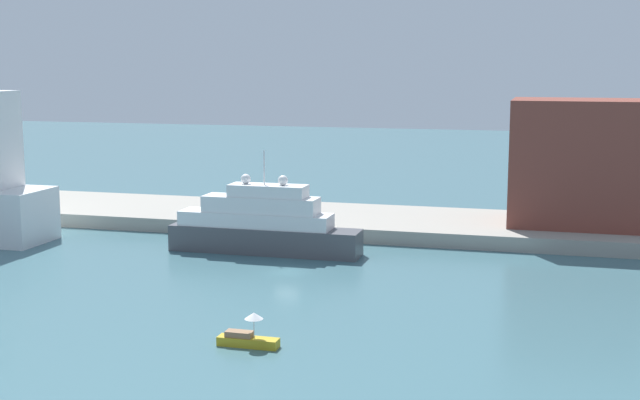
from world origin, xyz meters
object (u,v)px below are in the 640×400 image
object	(u,v)px
parked_car	(220,207)
mooring_bollard	(307,220)
person_figure	(258,210)
small_motorboat	(248,336)
harbor_building	(581,162)
large_yacht	(262,226)

from	to	relation	value
parked_car	mooring_bollard	distance (m)	14.80
person_figure	mooring_bollard	world-z (taller)	person_figure
small_motorboat	harbor_building	xyz separation A→B (m)	(25.01, 50.10, 8.62)
large_yacht	mooring_bollard	distance (m)	9.84
large_yacht	person_figure	world-z (taller)	large_yacht
small_motorboat	parked_car	distance (m)	51.17
large_yacht	parked_car	distance (m)	18.56
small_motorboat	large_yacht	bearing A→B (deg)	107.25
large_yacht	person_figure	distance (m)	14.68
mooring_bollard	small_motorboat	bearing A→B (deg)	-80.00
mooring_bollard	harbor_building	bearing A→B (deg)	15.34
person_figure	mooring_bollard	xyz separation A→B (m)	(7.91, -4.23, -0.30)
small_motorboat	person_figure	bearing A→B (deg)	108.46
harbor_building	parked_car	bearing A→B (deg)	-175.65
large_yacht	mooring_bollard	world-z (taller)	large_yacht
small_motorboat	person_figure	size ratio (longest dim) A/B	2.97
mooring_bollard	large_yacht	bearing A→B (deg)	-105.41
large_yacht	parked_car	xyz separation A→B (m)	(-11.19, 14.79, -0.75)
large_yacht	harbor_building	world-z (taller)	harbor_building
large_yacht	harbor_building	size ratio (longest dim) A/B	1.32
small_motorboat	person_figure	xyz separation A→B (m)	(-15.18, 45.48, 1.71)
large_yacht	harbor_building	distance (m)	39.89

